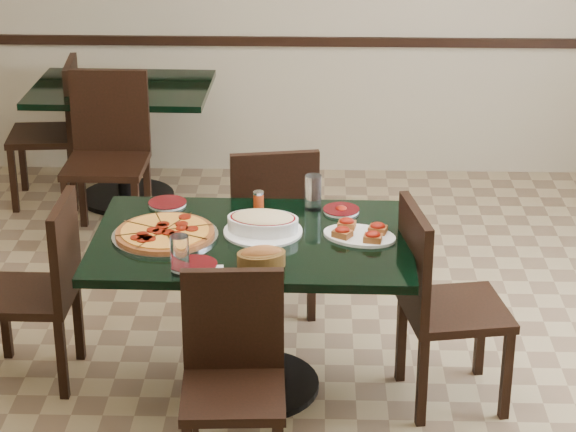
{
  "coord_description": "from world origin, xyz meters",
  "views": [
    {
      "loc": [
        0.1,
        -4.44,
        2.73
      ],
      "look_at": [
        -0.03,
        0.0,
        0.83
      ],
      "focal_mm": 70.0,
      "sensor_mm": 36.0,
      "label": 1
    }
  ],
  "objects_px": {
    "chair_right": "(437,296)",
    "lasagna_casserole": "(263,223)",
    "back_chair_left": "(57,124)",
    "chair_left": "(45,282)",
    "bruschetta_platter": "(360,232)",
    "main_table": "(253,275)",
    "back_chair_near": "(108,146)",
    "back_table": "(123,121)",
    "chair_far": "(272,222)",
    "chair_near": "(233,369)",
    "bread_basket": "(261,257)",
    "pepperoni_pizza": "(165,233)"
  },
  "relations": [
    {
      "from": "chair_right",
      "to": "lasagna_casserole",
      "type": "height_order",
      "value": "chair_right"
    },
    {
      "from": "back_chair_left",
      "to": "chair_left",
      "type": "bearing_deg",
      "value": 5.91
    },
    {
      "from": "lasagna_casserole",
      "to": "chair_right",
      "type": "bearing_deg",
      "value": -2.56
    },
    {
      "from": "bruschetta_platter",
      "to": "main_table",
      "type": "bearing_deg",
      "value": -157.21
    },
    {
      "from": "chair_left",
      "to": "back_chair_near",
      "type": "distance_m",
      "value": 1.63
    },
    {
      "from": "chair_right",
      "to": "chair_left",
      "type": "distance_m",
      "value": 1.74
    },
    {
      "from": "back_table",
      "to": "chair_far",
      "type": "height_order",
      "value": "chair_far"
    },
    {
      "from": "chair_near",
      "to": "back_chair_near",
      "type": "height_order",
      "value": "back_chair_near"
    },
    {
      "from": "chair_near",
      "to": "chair_right",
      "type": "relative_size",
      "value": 0.92
    },
    {
      "from": "chair_near",
      "to": "bread_basket",
      "type": "relative_size",
      "value": 3.74
    },
    {
      "from": "pepperoni_pizza",
      "to": "chair_right",
      "type": "bearing_deg",
      "value": -3.43
    },
    {
      "from": "chair_far",
      "to": "chair_near",
      "type": "relative_size",
      "value": 1.07
    },
    {
      "from": "chair_far",
      "to": "back_chair_near",
      "type": "distance_m",
      "value": 1.4
    },
    {
      "from": "back_chair_left",
      "to": "lasagna_casserole",
      "type": "distance_m",
      "value": 2.6
    },
    {
      "from": "main_table",
      "to": "back_chair_left",
      "type": "bearing_deg",
      "value": 122.28
    },
    {
      "from": "chair_left",
      "to": "pepperoni_pizza",
      "type": "distance_m",
      "value": 0.63
    },
    {
      "from": "lasagna_casserole",
      "to": "bread_basket",
      "type": "height_order",
      "value": "lasagna_casserole"
    },
    {
      "from": "chair_right",
      "to": "lasagna_casserole",
      "type": "xyz_separation_m",
      "value": [
        -0.75,
        0.13,
        0.28
      ]
    },
    {
      "from": "pepperoni_pizza",
      "to": "bread_basket",
      "type": "xyz_separation_m",
      "value": [
        0.43,
        -0.28,
        0.02
      ]
    },
    {
      "from": "chair_right",
      "to": "bruschetta_platter",
      "type": "relative_size",
      "value": 2.44
    },
    {
      "from": "pepperoni_pizza",
      "to": "lasagna_casserole",
      "type": "distance_m",
      "value": 0.42
    },
    {
      "from": "main_table",
      "to": "back_chair_left",
      "type": "relative_size",
      "value": 1.52
    },
    {
      "from": "chair_near",
      "to": "lasagna_casserole",
      "type": "xyz_separation_m",
      "value": [
        0.08,
        0.68,
        0.32
      ]
    },
    {
      "from": "chair_near",
      "to": "back_chair_left",
      "type": "distance_m",
      "value": 3.14
    },
    {
      "from": "chair_near",
      "to": "back_chair_near",
      "type": "relative_size",
      "value": 0.87
    },
    {
      "from": "chair_left",
      "to": "lasagna_casserole",
      "type": "relative_size",
      "value": 2.54
    },
    {
      "from": "pepperoni_pizza",
      "to": "back_chair_left",
      "type": "bearing_deg",
      "value": 113.75
    },
    {
      "from": "chair_near",
      "to": "pepperoni_pizza",
      "type": "xyz_separation_m",
      "value": [
        -0.33,
        0.63,
        0.29
      ]
    },
    {
      "from": "main_table",
      "to": "back_chair_near",
      "type": "bearing_deg",
      "value": 119.78
    },
    {
      "from": "bruschetta_platter",
      "to": "chair_left",
      "type": "bearing_deg",
      "value": -160.82
    },
    {
      "from": "chair_left",
      "to": "bruschetta_platter",
      "type": "height_order",
      "value": "chair_left"
    },
    {
      "from": "chair_right",
      "to": "chair_left",
      "type": "relative_size",
      "value": 1.06
    },
    {
      "from": "chair_left",
      "to": "lasagna_casserole",
      "type": "bearing_deg",
      "value": 89.59
    },
    {
      "from": "back_chair_near",
      "to": "back_chair_left",
      "type": "relative_size",
      "value": 1.07
    },
    {
      "from": "back_table",
      "to": "chair_near",
      "type": "bearing_deg",
      "value": -71.46
    },
    {
      "from": "back_table",
      "to": "chair_far",
      "type": "distance_m",
      "value": 1.82
    },
    {
      "from": "back_chair_near",
      "to": "bruschetta_platter",
      "type": "bearing_deg",
      "value": -49.5
    },
    {
      "from": "chair_right",
      "to": "bread_basket",
      "type": "relative_size",
      "value": 4.07
    },
    {
      "from": "main_table",
      "to": "pepperoni_pizza",
      "type": "bearing_deg",
      "value": -177.89
    },
    {
      "from": "chair_right",
      "to": "back_chair_left",
      "type": "relative_size",
      "value": 1.02
    },
    {
      "from": "chair_far",
      "to": "bread_basket",
      "type": "height_order",
      "value": "chair_far"
    },
    {
      "from": "chair_near",
      "to": "pepperoni_pizza",
      "type": "height_order",
      "value": "chair_near"
    },
    {
      "from": "bread_basket",
      "to": "bruschetta_platter",
      "type": "xyz_separation_m",
      "value": [
        0.41,
        0.3,
        -0.02
      ]
    },
    {
      "from": "back_chair_near",
      "to": "bruschetta_platter",
      "type": "relative_size",
      "value": 2.57
    },
    {
      "from": "chair_right",
      "to": "bruschetta_platter",
      "type": "height_order",
      "value": "chair_right"
    },
    {
      "from": "back_chair_near",
      "to": "main_table",
      "type": "bearing_deg",
      "value": -60.23
    },
    {
      "from": "chair_right",
      "to": "chair_left",
      "type": "xyz_separation_m",
      "value": [
        -1.73,
        0.14,
        -0.03
      ]
    },
    {
      "from": "main_table",
      "to": "bruschetta_platter",
      "type": "xyz_separation_m",
      "value": [
        0.46,
        0.01,
        0.21
      ]
    },
    {
      "from": "back_chair_near",
      "to": "lasagna_casserole",
      "type": "bearing_deg",
      "value": -58.42
    },
    {
      "from": "back_chair_left",
      "to": "bruschetta_platter",
      "type": "relative_size",
      "value": 2.4
    }
  ]
}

